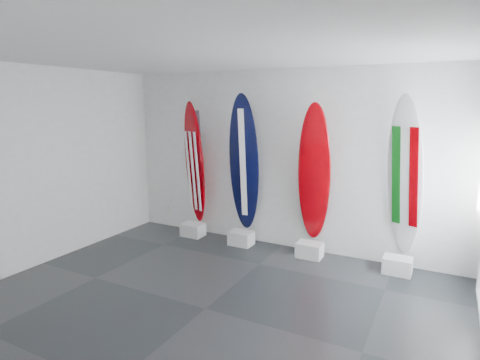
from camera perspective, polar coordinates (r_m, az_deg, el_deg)
The scene contains 13 objects.
floor at distance 5.08m, azimuth -4.97°, elevation -17.87°, with size 6.00×6.00×0.00m, color black.
ceiling at distance 4.49m, azimuth -5.62°, elevation 17.97°, with size 6.00×6.00×0.00m, color white.
wall_back at distance 6.76m, azimuth 6.35°, elevation 2.81°, with size 6.00×6.00×0.00m, color silver.
wall_left at distance 6.66m, azimuth -27.48°, elevation 1.53°, with size 5.00×5.00×0.00m, color silver.
display_block_usa at distance 7.56m, azimuth -6.74°, elevation -7.07°, with size 0.40×0.30×0.24m, color silver.
surfboard_usa at distance 7.36m, azimuth -6.51°, elevation 2.38°, with size 0.51×0.08×2.25m, color #830005.
display_block_navy at distance 7.06m, azimuth 0.17°, elevation -8.31°, with size 0.40×0.30×0.24m, color silver.
surfboard_navy at distance 6.84m, azimuth 0.57°, elevation 2.34°, with size 0.54×0.08×2.39m, color black.
display_block_swiss at distance 6.61m, azimuth 9.92°, elevation -9.84°, with size 0.40×0.30×0.24m, color silver.
surfboard_swiss at distance 6.38m, azimuth 10.56°, elevation 0.88°, with size 0.51×0.08×2.25m, color #830005.
display_block_italy at distance 6.37m, azimuth 21.58°, elevation -11.28°, with size 0.40×0.30×0.24m, color silver.
surfboard_italy at distance 6.12m, azimuth 22.53°, elevation 0.36°, with size 0.53×0.08×2.37m, color white.
wall_outlet at distance 8.18m, azimuth -10.10°, elevation -4.11°, with size 0.09×0.02×0.13m, color silver.
Camera 1 is at (2.44, -3.73, 2.44)m, focal length 29.84 mm.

